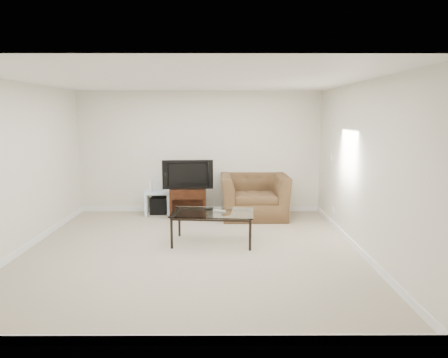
{
  "coord_description": "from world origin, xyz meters",
  "views": [
    {
      "loc": [
        0.48,
        -5.75,
        2.02
      ],
      "look_at": [
        0.5,
        1.2,
        0.9
      ],
      "focal_mm": 32.0,
      "sensor_mm": 36.0,
      "label": 1
    }
  ],
  "objects_px": {
    "subwoofer": "(159,205)",
    "recliner": "(254,188)",
    "television": "(188,174)",
    "side_table": "(157,202)",
    "coffee_table": "(213,228)",
    "tv_stand": "(188,202)"
  },
  "relations": [
    {
      "from": "tv_stand",
      "to": "coffee_table",
      "type": "xyz_separation_m",
      "value": [
        0.53,
        -1.68,
        -0.04
      ]
    },
    {
      "from": "side_table",
      "to": "subwoofer",
      "type": "height_order",
      "value": "side_table"
    },
    {
      "from": "tv_stand",
      "to": "television",
      "type": "xyz_separation_m",
      "value": [
        0.0,
        -0.03,
        0.58
      ]
    },
    {
      "from": "recliner",
      "to": "side_table",
      "type": "bearing_deg",
      "value": 172.26
    },
    {
      "from": "television",
      "to": "side_table",
      "type": "bearing_deg",
      "value": 155.11
    },
    {
      "from": "side_table",
      "to": "subwoofer",
      "type": "xyz_separation_m",
      "value": [
        0.03,
        0.02,
        -0.07
      ]
    },
    {
      "from": "television",
      "to": "recliner",
      "type": "distance_m",
      "value": 1.34
    },
    {
      "from": "tv_stand",
      "to": "recliner",
      "type": "xyz_separation_m",
      "value": [
        1.31,
        -0.01,
        0.28
      ]
    },
    {
      "from": "subwoofer",
      "to": "recliner",
      "type": "relative_size",
      "value": 0.25
    },
    {
      "from": "subwoofer",
      "to": "coffee_table",
      "type": "relative_size",
      "value": 0.26
    },
    {
      "from": "television",
      "to": "coffee_table",
      "type": "distance_m",
      "value": 1.84
    },
    {
      "from": "side_table",
      "to": "recliner",
      "type": "distance_m",
      "value": 2.02
    },
    {
      "from": "recliner",
      "to": "coffee_table",
      "type": "relative_size",
      "value": 1.02
    },
    {
      "from": "coffee_table",
      "to": "tv_stand",
      "type": "bearing_deg",
      "value": 107.51
    },
    {
      "from": "subwoofer",
      "to": "television",
      "type": "bearing_deg",
      "value": -24.0
    },
    {
      "from": "side_table",
      "to": "coffee_table",
      "type": "distance_m",
      "value": 2.25
    },
    {
      "from": "subwoofer",
      "to": "coffee_table",
      "type": "xyz_separation_m",
      "value": [
        1.16,
        -1.93,
        0.08
      ]
    },
    {
      "from": "television",
      "to": "side_table",
      "type": "height_order",
      "value": "television"
    },
    {
      "from": "subwoofer",
      "to": "recliner",
      "type": "distance_m",
      "value": 2.0
    },
    {
      "from": "tv_stand",
      "to": "subwoofer",
      "type": "relative_size",
      "value": 2.16
    },
    {
      "from": "television",
      "to": "coffee_table",
      "type": "height_order",
      "value": "television"
    },
    {
      "from": "television",
      "to": "recliner",
      "type": "bearing_deg",
      "value": -2.64
    }
  ]
}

